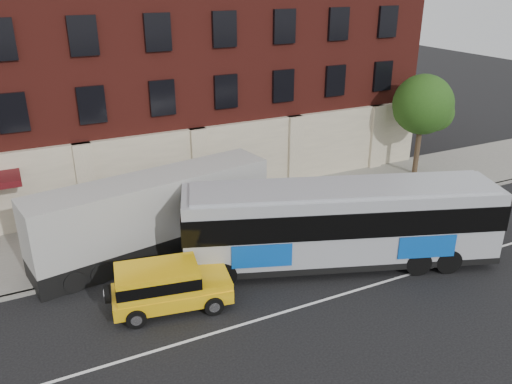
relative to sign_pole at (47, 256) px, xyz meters
name	(u,v)px	position (x,y,z in m)	size (l,w,h in m)	color
ground	(310,313)	(8.50, -6.15, -1.45)	(120.00, 120.00, 0.00)	black
sidewalk	(219,218)	(8.50, 2.85, -1.38)	(60.00, 6.00, 0.15)	gray
kerb	(244,243)	(8.50, -0.15, -1.38)	(60.00, 0.25, 0.15)	gray
lane_line	(304,306)	(8.50, -5.65, -1.45)	(60.00, 0.12, 0.01)	silver
building	(165,51)	(8.49, 10.77, 6.13)	(30.00, 12.10, 15.00)	#5B1B15
sign_pole	(47,256)	(0.00, 0.00, 0.00)	(0.30, 0.20, 2.50)	gray
street_tree	(423,107)	(22.04, 3.34, 2.96)	(3.60, 3.60, 6.20)	#37261B
city_bus	(341,222)	(11.51, -3.54, 0.57)	(13.54, 7.18, 3.66)	#A3A7AE
yellow_suv	(166,285)	(3.78, -3.44, -0.43)	(4.78, 2.63, 1.78)	yellow
shipping_container	(154,216)	(4.65, 0.99, 0.34)	(11.12, 4.07, 3.63)	black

